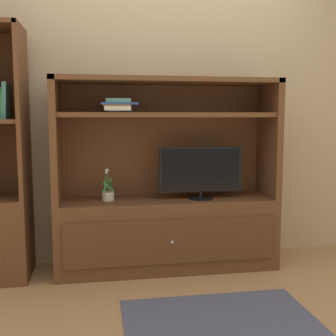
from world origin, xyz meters
TOP-DOWN VIEW (x-y plane):
  - ground_plane at (0.00, 0.00)m, footprint 8.00×8.00m
  - painted_rear_wall at (0.00, 0.75)m, footprint 6.00×0.10m
  - area_rug at (0.16, -0.60)m, footprint 1.14×0.83m
  - media_console at (0.00, 0.41)m, footprint 1.73×0.48m
  - tv_monitor at (0.26, 0.35)m, footprint 0.66×0.20m
  - potted_plant at (-0.46, 0.41)m, footprint 0.10×0.14m
  - magazine_stack at (-0.38, 0.40)m, footprint 0.27×0.34m
  - bookshelf_tall at (-1.23, 0.41)m, footprint 0.37×0.46m

SIDE VIEW (x-z plane):
  - ground_plane at x=0.00m, z-range 0.00..0.00m
  - area_rug at x=0.16m, z-range 0.00..0.01m
  - media_console at x=0.00m, z-range -0.27..1.22m
  - potted_plant at x=-0.46m, z-range 0.49..0.73m
  - bookshelf_tall at x=-1.23m, z-range -0.30..1.56m
  - tv_monitor at x=0.26m, z-range 0.57..0.99m
  - magazine_stack at x=-0.38m, z-range 1.24..1.34m
  - painted_rear_wall at x=0.00m, z-range 0.00..2.80m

